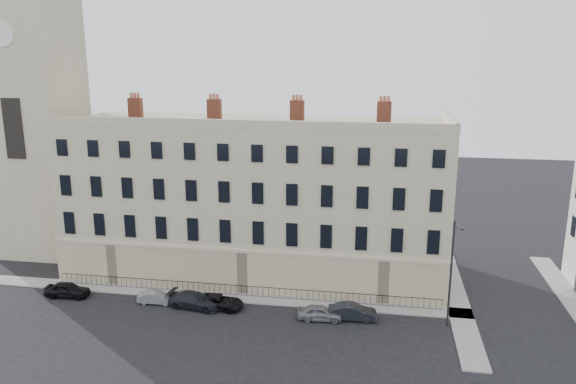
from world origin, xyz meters
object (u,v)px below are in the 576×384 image
(car_b, at_px, (157,297))
(car_f, at_px, (352,312))
(car_d, at_px, (220,302))
(car_c, at_px, (195,300))
(streetlamp, at_px, (452,269))
(car_a, at_px, (67,290))
(car_e, at_px, (320,313))

(car_b, height_order, car_f, car_f)
(car_d, distance_m, car_f, 11.34)
(car_b, bearing_deg, car_c, -97.51)
(car_f, bearing_deg, car_c, 87.54)
(car_f, distance_m, streetlamp, 8.71)
(car_c, relative_size, car_d, 1.12)
(car_a, xyz_separation_m, car_e, (22.86, -0.67, -0.05))
(car_d, distance_m, car_e, 8.78)
(car_a, distance_m, car_c, 12.00)
(car_b, height_order, streetlamp, streetlamp)
(car_d, bearing_deg, streetlamp, -84.34)
(car_a, height_order, car_b, car_a)
(car_a, bearing_deg, car_e, -94.75)
(car_a, bearing_deg, car_b, -92.66)
(car_c, relative_size, car_e, 1.26)
(car_e, distance_m, car_f, 2.64)
(car_e, bearing_deg, car_b, 83.67)
(car_b, distance_m, car_d, 5.69)
(car_a, relative_size, streetlamp, 0.45)
(car_b, xyz_separation_m, car_c, (3.58, -0.27, 0.14))
(car_c, height_order, car_e, car_c)
(car_b, relative_size, car_d, 0.78)
(car_c, relative_size, car_f, 1.16)
(car_d, height_order, car_e, car_e)
(car_e, bearing_deg, car_a, 84.89)
(car_b, distance_m, car_e, 14.46)
(car_c, bearing_deg, car_e, -84.77)
(car_c, xyz_separation_m, streetlamp, (21.06, 0.08, 4.23))
(car_b, relative_size, streetlamp, 0.37)
(car_b, relative_size, car_e, 0.88)
(streetlamp, bearing_deg, car_c, -163.71)
(car_a, xyz_separation_m, car_b, (8.42, 0.06, -0.14))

